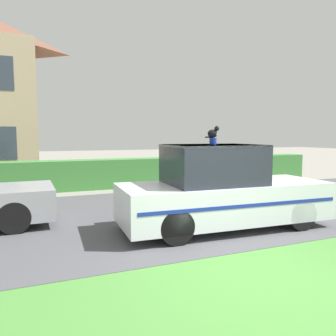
# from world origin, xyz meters

# --- Properties ---
(ground_plane) EXTENTS (80.00, 80.00, 0.00)m
(ground_plane) POSITION_xyz_m (0.00, 0.00, 0.00)
(ground_plane) COLOR gray
(road_strip) EXTENTS (28.00, 6.32, 0.01)m
(road_strip) POSITION_xyz_m (0.00, 4.03, 0.01)
(road_strip) COLOR #4C4C51
(road_strip) RESTS_ON ground
(lawn_verge) EXTENTS (28.00, 2.59, 0.01)m
(lawn_verge) POSITION_xyz_m (0.00, -0.43, 0.00)
(lawn_verge) COLOR #478438
(lawn_verge) RESTS_ON ground
(garden_hedge) EXTENTS (15.62, 0.89, 1.06)m
(garden_hedge) POSITION_xyz_m (0.90, 8.48, 0.53)
(garden_hedge) COLOR #3D7F38
(garden_hedge) RESTS_ON ground
(police_car) EXTENTS (4.45, 1.80, 1.87)m
(police_car) POSITION_xyz_m (0.82, 2.25, 0.79)
(police_car) COLOR black
(police_car) RESTS_ON road_strip
(cat) EXTENTS (0.25, 0.26, 0.26)m
(cat) POSITION_xyz_m (0.68, 2.38, 1.99)
(cat) COLOR black
(cat) RESTS_ON police_car
(wheelie_bin) EXTENTS (0.80, 0.76, 1.14)m
(wheelie_bin) POSITION_xyz_m (5.27, 8.39, 0.58)
(wheelie_bin) COLOR #23662D
(wheelie_bin) RESTS_ON ground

